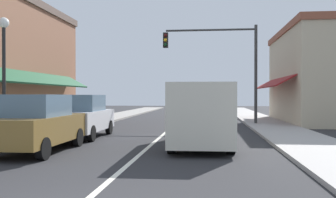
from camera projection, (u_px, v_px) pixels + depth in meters
ground_plane at (176, 124)px, 22.75m from camera, size 80.00×80.00×0.00m
sidewalk_left at (90, 122)px, 23.35m from camera, size 2.60×56.00×0.12m
sidewalk_right at (266, 123)px, 22.15m from camera, size 2.60×56.00×0.12m
lane_center_stripe at (176, 124)px, 22.75m from camera, size 0.14×52.00×0.01m
storefront_right_block at (314, 76)px, 23.75m from camera, size 5.38×10.20×6.07m
parked_car_nearest_left at (37, 124)px, 11.24m from camera, size 1.82×4.12×1.77m
parked_car_second_left at (82, 116)px, 15.22m from camera, size 1.86×4.14×1.77m
van_in_lane at (201, 113)px, 12.53m from camera, size 2.07×5.21×2.12m
traffic_signal_mast_arm at (223, 56)px, 21.85m from camera, size 5.60×0.50×5.93m
street_lamp_left_near at (4, 59)px, 12.56m from camera, size 0.36×0.36×4.42m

